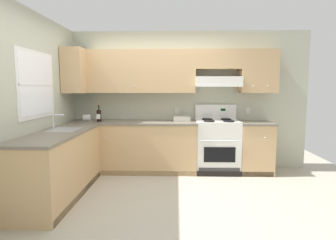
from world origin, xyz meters
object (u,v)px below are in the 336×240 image
(wine_bottle, at_px, (99,115))
(paper_towel_roll, at_px, (87,118))
(bowl, at_px, (182,119))
(stove, at_px, (217,145))

(wine_bottle, bearing_deg, paper_towel_roll, 153.10)
(bowl, distance_m, paper_towel_roll, 1.73)
(bowl, bearing_deg, wine_bottle, -173.50)
(wine_bottle, relative_size, paper_towel_roll, 2.46)
(stove, distance_m, paper_towel_roll, 2.42)
(wine_bottle, bearing_deg, bowl, 6.50)
(bowl, bearing_deg, stove, -9.36)
(stove, height_order, paper_towel_roll, stove)
(stove, xyz_separation_m, paper_towel_roll, (-2.37, 0.07, 0.49))
(stove, xyz_separation_m, bowl, (-0.64, 0.10, 0.46))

